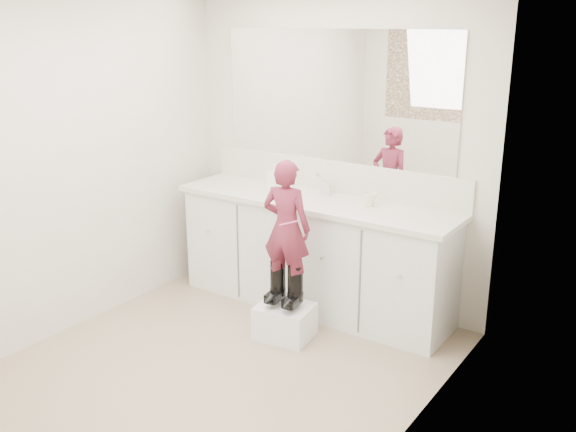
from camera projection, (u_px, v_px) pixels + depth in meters
The scene contains 16 objects.
floor at pixel (215, 371), 4.20m from camera, with size 3.00×3.00×0.00m, color #866F58.
wall_back at pixel (334, 153), 5.03m from camera, with size 2.60×2.60×0.00m, color beige.
wall_left at pixel (69, 167), 4.55m from camera, with size 3.00×3.00×0.00m, color beige.
wall_right at pixel (409, 233), 3.15m from camera, with size 3.00×3.00×0.00m, color beige.
vanity_cabinet at pixel (315, 256), 5.04m from camera, with size 2.20×0.55×0.85m, color silver.
countertop at pixel (314, 202), 4.90m from camera, with size 2.28×0.58×0.04m, color beige.
backsplash at pixel (333, 176), 5.08m from camera, with size 2.28×0.03×0.25m, color beige.
mirror at pixel (335, 97), 4.89m from camera, with size 2.00×0.02×1.00m, color white.
faucet at pixel (326, 188), 5.01m from camera, with size 0.08×0.08×0.10m, color silver.
cup at pixel (370, 199), 4.71m from camera, with size 0.10×0.10×0.10m, color beige.
soap_bottle at pixel (274, 177), 5.14m from camera, with size 0.10×0.10×0.21m, color white.
step_stool at pixel (285, 321), 4.62m from camera, with size 0.38×0.32×0.24m, color white.
boot_left at pixel (278, 282), 4.59m from camera, with size 0.12×0.21×0.32m, color black, non-canonical shape.
boot_right at pixel (295, 287), 4.51m from camera, with size 0.12×0.21×0.32m, color black, non-canonical shape.
toddler at pixel (286, 228), 4.43m from camera, with size 0.35×0.23×0.96m, color #AB3455.
toothbrush at pixel (288, 223), 4.31m from camera, with size 0.01×0.01×0.14m, color #CF5089.
Camera 1 is at (2.49, -2.80, 2.21)m, focal length 40.00 mm.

